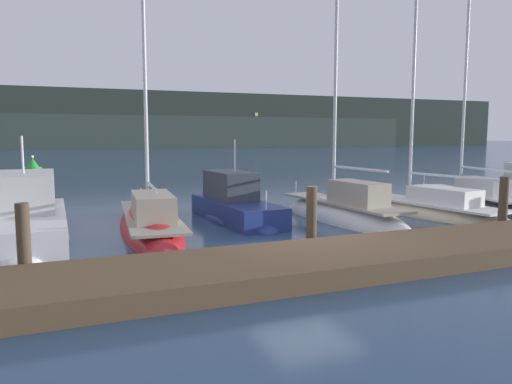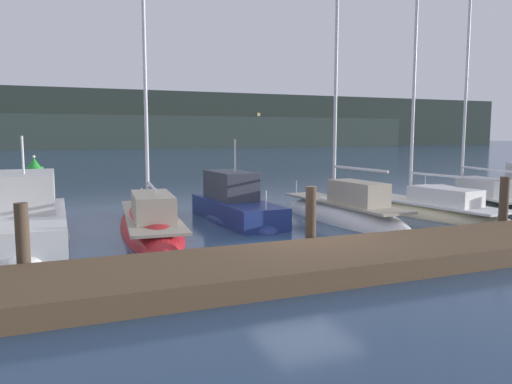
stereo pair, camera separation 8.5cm
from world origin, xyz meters
name	(u,v)px [view 2 (the right image)]	position (x,y,z in m)	size (l,w,h in m)	color
ground_plane	(306,251)	(0.00, 0.00, 0.00)	(400.00, 400.00, 0.00)	navy
dock	(345,259)	(0.00, -1.88, 0.23)	(36.58, 2.80, 0.45)	brown
mooring_pile_1	(23,243)	(-6.80, -0.23, 0.84)	(0.28, 0.28, 1.67)	#4C3D2D
mooring_pile_2	(311,220)	(0.00, -0.23, 0.87)	(0.28, 0.28, 1.75)	#4C3D2D
mooring_pile_3	(504,205)	(6.80, -0.23, 0.89)	(0.28, 0.28, 1.78)	#4C3D2D
motorboat_berth_3	(26,227)	(-6.94, 4.56, 0.35)	(2.47, 7.27, 3.58)	white
sailboat_berth_4	(151,226)	(-3.30, 4.45, 0.13)	(2.67, 8.43, 10.36)	red
motorboat_berth_5	(236,213)	(-0.15, 5.08, 0.29)	(2.07, 5.75, 3.51)	navy
sailboat_berth_6	(344,217)	(3.35, 3.49, 0.15)	(2.01, 7.20, 11.05)	white
sailboat_berth_7	(424,211)	(7.10, 3.66, 0.14)	(3.18, 8.29, 11.66)	beige
sailboat_berth_8	(471,203)	(10.47, 4.67, 0.13)	(3.21, 8.13, 10.91)	#2D3338
channel_buoy	(35,178)	(-7.04, 17.52, 0.74)	(1.37, 1.37, 1.98)	green
hillside_backdrop	(85,121)	(1.31, 111.02, 6.09)	(240.00, 23.00, 13.20)	#28332D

